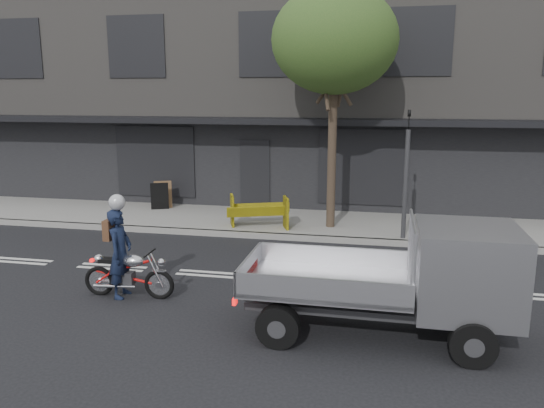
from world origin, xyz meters
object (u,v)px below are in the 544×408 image
(traffic_light_pole, at_px, (406,182))
(flatbed_ute, at_px, (440,273))
(rider, at_px, (120,254))
(construction_barrier, at_px, (257,213))
(street_tree, at_px, (335,41))
(motorcycle, at_px, (128,273))
(sandwich_board, at_px, (160,196))

(traffic_light_pole, relative_size, flatbed_ute, 0.81)
(rider, height_order, construction_barrier, rider)
(street_tree, height_order, traffic_light_pole, street_tree)
(street_tree, distance_m, traffic_light_pole, 4.23)
(traffic_light_pole, bearing_deg, street_tree, 156.97)
(motorcycle, bearing_deg, street_tree, 57.30)
(construction_barrier, bearing_deg, street_tree, 19.25)
(flatbed_ute, relative_size, sandwich_board, 4.76)
(traffic_light_pole, relative_size, motorcycle, 1.90)
(traffic_light_pole, height_order, flatbed_ute, traffic_light_pole)
(street_tree, height_order, rider, street_tree)
(sandwich_board, bearing_deg, traffic_light_pole, -37.67)
(motorcycle, distance_m, sandwich_board, 7.24)
(motorcycle, bearing_deg, traffic_light_pole, 40.13)
(street_tree, relative_size, traffic_light_pole, 1.93)
(traffic_light_pole, distance_m, rider, 7.45)
(rider, distance_m, construction_barrier, 5.29)
(flatbed_ute, bearing_deg, sandwich_board, 136.92)
(flatbed_ute, relative_size, construction_barrier, 2.56)
(street_tree, height_order, flatbed_ute, street_tree)
(traffic_light_pole, xyz_separation_m, flatbed_ute, (0.30, -5.64, -0.52))
(flatbed_ute, xyz_separation_m, sandwich_board, (-7.99, 7.60, -0.53))
(street_tree, bearing_deg, sandwich_board, 168.94)
(sandwich_board, bearing_deg, rider, -96.08)
(flatbed_ute, distance_m, construction_barrier, 7.23)
(traffic_light_pole, bearing_deg, flatbed_ute, -86.93)
(street_tree, xyz_separation_m, construction_barrier, (-2.00, -0.70, -4.66))
(traffic_light_pole, height_order, sandwich_board, traffic_light_pole)
(motorcycle, bearing_deg, sandwich_board, 106.27)
(street_tree, bearing_deg, traffic_light_pole, -23.03)
(street_tree, bearing_deg, rider, -121.66)
(construction_barrier, bearing_deg, motorcycle, -105.42)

